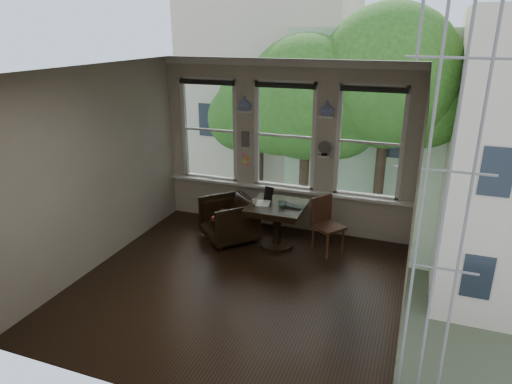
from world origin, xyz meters
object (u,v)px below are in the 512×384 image
at_px(table, 277,226).
at_px(armchair_left, 229,220).
at_px(side_chair_right, 329,227).
at_px(laptop, 289,207).
at_px(mug, 255,202).

height_order(table, armchair_left, armchair_left).
xyz_separation_m(side_chair_right, laptop, (-0.63, -0.13, 0.30)).
bearing_deg(mug, table, 15.74).
height_order(armchair_left, side_chair_right, side_chair_right).
bearing_deg(side_chair_right, table, 131.05).
bearing_deg(mug, armchair_left, 175.01).
distance_m(table, armchair_left, 0.85).
bearing_deg(armchair_left, table, 47.33).
bearing_deg(armchair_left, side_chair_right, 47.92).
height_order(laptop, mug, mug).
relative_size(side_chair_right, laptop, 2.50).
relative_size(table, armchair_left, 1.08).
relative_size(laptop, mug, 3.94).
xyz_separation_m(armchair_left, side_chair_right, (1.70, 0.13, 0.08)).
bearing_deg(armchair_left, laptop, 43.67).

